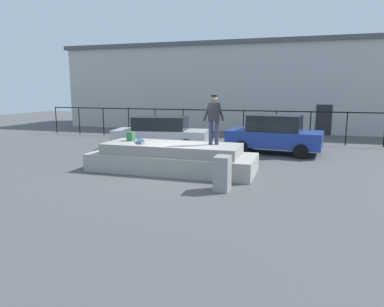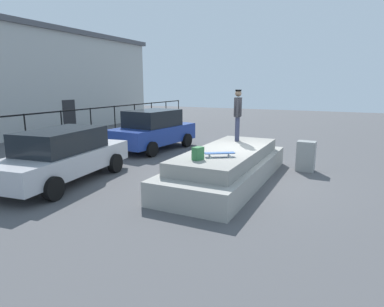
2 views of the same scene
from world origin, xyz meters
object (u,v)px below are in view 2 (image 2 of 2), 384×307
object	(u,v)px
car_silver_sedan_near	(62,155)
car_blue_sedan_mid	(153,130)
skateboarder	(238,112)
utility_box	(306,156)
skateboard	(220,153)
backpack	(198,153)

from	to	relation	value
car_silver_sedan_near	car_blue_sedan_mid	size ratio (longest dim) A/B	1.10
skateboarder	utility_box	distance (m)	2.81
skateboarder	skateboard	bearing A→B (deg)	-171.54
skateboarder	skateboard	world-z (taller)	skateboarder
skateboard	backpack	xyz separation A→B (m)	(-0.58, 0.38, 0.07)
skateboard	car_blue_sedan_mid	xyz separation A→B (m)	(4.50, 5.03, -0.21)
skateboarder	skateboard	xyz separation A→B (m)	(-2.69, -0.40, -0.91)
backpack	car_blue_sedan_mid	world-z (taller)	car_blue_sedan_mid
car_blue_sedan_mid	car_silver_sedan_near	bearing A→B (deg)	-176.52
skateboard	utility_box	bearing A→B (deg)	-27.52
utility_box	skateboarder	bearing A→B (deg)	111.08
backpack	car_silver_sedan_near	distance (m)	4.35
skateboarder	car_silver_sedan_near	world-z (taller)	skateboarder
skateboard	utility_box	world-z (taller)	skateboard
car_silver_sedan_near	skateboarder	bearing A→B (deg)	-48.40
skateboarder	backpack	size ratio (longest dim) A/B	5.16
skateboarder	car_blue_sedan_mid	world-z (taller)	skateboarder
car_silver_sedan_near	utility_box	world-z (taller)	car_silver_sedan_near
skateboard	car_blue_sedan_mid	size ratio (longest dim) A/B	0.18
skateboarder	car_silver_sedan_near	xyz separation A→B (m)	(-3.80, 4.28, -1.19)
skateboard	utility_box	xyz separation A→B (m)	(3.51, -1.83, -0.60)
skateboard	car_silver_sedan_near	bearing A→B (deg)	103.32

